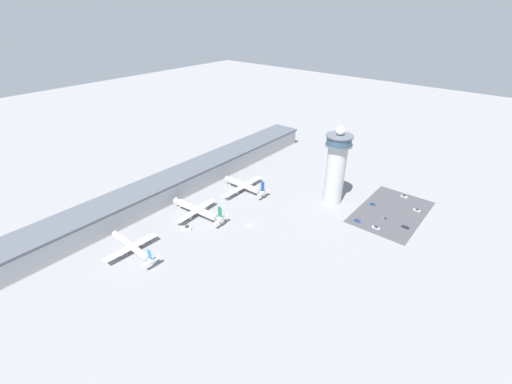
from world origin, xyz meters
name	(u,v)px	position (x,y,z in m)	size (l,w,h in m)	color
ground_plane	(250,225)	(0.00, 0.00, 0.00)	(1000.00, 1000.00, 0.00)	gray
terminal_building	(179,182)	(0.00, 70.00, 7.76)	(278.67, 25.00, 15.32)	#B2B2B7
control_tower	(336,167)	(60.87, -25.65, 27.44)	(17.99, 17.99, 55.95)	#BCBCC1
parking_lot_surface	(391,212)	(74.04, -64.26, 0.00)	(64.00, 40.00, 0.01)	#424247
airplane_gate_alpha	(132,247)	(-63.64, 33.50, 4.35)	(32.38, 39.38, 12.14)	white
airplane_gate_bravo	(197,210)	(-13.76, 34.23, 4.53)	(34.44, 43.00, 14.25)	white
airplane_gate_charlie	(244,186)	(32.07, 32.96, 4.34)	(40.52, 37.69, 13.61)	silver
service_truck_catering	(186,228)	(-28.81, 28.39, 0.87)	(5.57, 7.08, 2.51)	black
service_truck_fuel	(262,192)	(37.39, 20.04, 1.11)	(5.08, 7.78, 3.19)	black
car_navy_sedan	(376,228)	(48.50, -63.80, 0.57)	(1.83, 4.68, 1.47)	black
car_black_suv	(385,219)	(61.69, -64.79, 0.57)	(2.06, 4.28, 1.46)	black
car_red_hatchback	(372,204)	(74.51, -50.50, 0.53)	(1.86, 4.08, 1.37)	black
car_grey_coupe	(417,210)	(86.62, -77.26, 0.55)	(1.94, 4.29, 1.43)	black
car_green_van	(405,227)	(61.18, -77.95, 0.54)	(1.94, 4.63, 1.41)	black
car_white_wagon	(404,196)	(100.14, -63.88, 0.60)	(1.90, 4.39, 1.54)	black
car_silver_sedan	(357,221)	(48.15, -51.15, 0.53)	(1.93, 4.47, 1.37)	black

